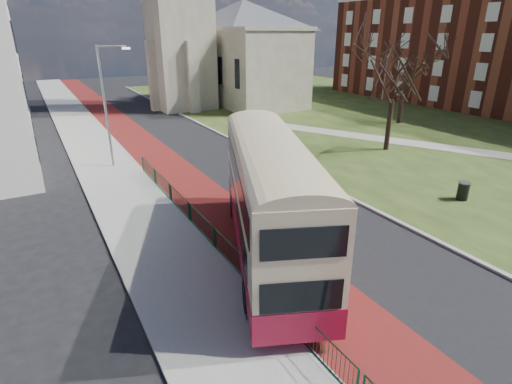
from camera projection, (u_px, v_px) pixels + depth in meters
ground at (324, 275)px, 15.67m from camera, size 160.00×160.00×0.00m
road_carriageway at (185, 149)px, 32.52m from camera, size 9.00×120.00×0.01m
bus_lane at (152, 153)px, 31.30m from camera, size 3.40×120.00×0.01m
pavement_west at (101, 160)px, 29.55m from camera, size 4.00×120.00×0.12m
kerb_west at (129, 156)px, 30.45m from camera, size 0.25×120.00×0.13m
kerb_east at (225, 136)px, 36.21m from camera, size 0.25×80.00×0.13m
grass_green at (384, 116)px, 45.28m from camera, size 40.00×80.00×0.04m
footpath at (440, 147)px, 32.83m from camera, size 18.84×32.82×0.03m
pedestrian_railing at (213, 238)px, 17.36m from camera, size 0.07×24.00×1.12m
brick_terrace at (488, 51)px, 47.51m from camera, size 10.30×44.30×13.50m
streetlamp at (107, 101)px, 26.53m from camera, size 2.13×0.18×8.00m
bus at (270, 194)px, 16.06m from camera, size 7.05×11.91×4.92m
winter_tree_near at (397, 57)px, 29.63m from camera, size 7.87×7.87×10.24m
winter_tree_far at (406, 69)px, 39.60m from camera, size 6.14×6.14×7.84m
litter_bin at (463, 191)px, 22.44m from camera, size 0.73×0.73×1.05m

